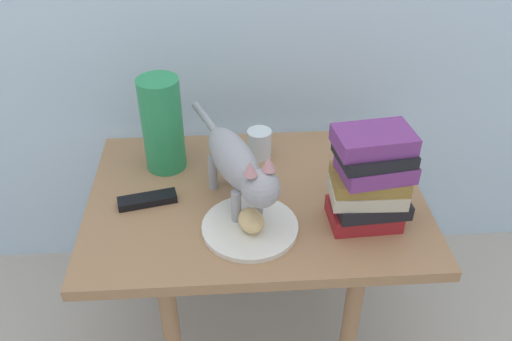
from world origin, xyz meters
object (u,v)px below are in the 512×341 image
Objects in this scene: plate at (250,227)px; green_vase at (162,125)px; bread_roll at (251,220)px; tv_remote at (147,200)px; side_table at (256,216)px; book_stack at (370,180)px; cat at (238,165)px; candle_jar at (259,145)px.

green_vase reaches higher than plate.
tv_remote is (-0.26, 0.13, -0.03)m from bread_roll.
green_vase reaches higher than side_table.
bread_roll is 0.30× the size of green_vase.
book_stack reaches higher than side_table.
cat is 3.03× the size of tv_remote.
plate is 0.38m from green_vase.
candle_jar is at bearing 82.58° from bread_roll.
tv_remote is at bearing -102.91° from green_vase.
book_stack is at bearing 4.80° from bread_roll.
bread_roll is 0.53× the size of tv_remote.
cat is (-0.05, -0.05, 0.20)m from side_table.
candle_jar reaches higher than bread_roll.
bread_roll is at bearing -77.45° from plate.
cat is at bearing 105.18° from plate.
bread_roll is (-0.02, -0.15, 0.11)m from side_table.
green_vase reaches higher than bread_roll.
book_stack reaches higher than cat.
candle_jar reaches higher than tv_remote.
green_vase is 0.21m from tv_remote.
tv_remote is at bearing 153.33° from bread_roll.
cat is 1.69× the size of green_vase.
candle_jar is (0.27, 0.03, -0.10)m from green_vase.
bread_roll is 0.94× the size of candle_jar.
book_stack reaches higher than bread_roll.
cat is 0.27m from tv_remote.
bread_roll is at bearing -98.17° from side_table.
plate is (-0.02, -0.13, 0.08)m from side_table.
bread_roll is at bearing -39.01° from tv_remote.
bread_roll is at bearing -53.25° from green_vase.
bread_roll is at bearing -75.14° from cat.
green_vase is at bearing 127.52° from plate.
plate is 2.94× the size of bread_roll.
tv_remote is (-0.04, -0.17, -0.12)m from green_vase.
book_stack is 1.71× the size of tv_remote.
candle_jar is (0.04, 0.33, -0.00)m from bread_roll.
green_vase is at bearing 64.76° from tv_remote.
cat reaches higher than side_table.
green_vase is at bearing 151.44° from book_stack.
book_stack reaches higher than plate.
plate is at bearing -99.95° from side_table.
plate is 0.87× the size of green_vase.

